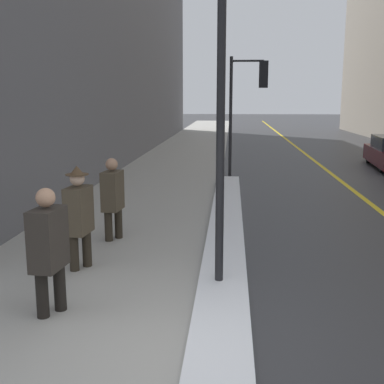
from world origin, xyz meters
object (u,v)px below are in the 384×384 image
object	(u,v)px
traffic_light_near	(250,91)
pedestrian_in_fedora	(79,213)
pedestrian_with_shoulder_bag	(49,246)
lamp_post	(221,78)
pedestrian_trailing	(113,195)

from	to	relation	value
traffic_light_near	pedestrian_in_fedora	bearing A→B (deg)	-107.26
traffic_light_near	pedestrian_with_shoulder_bag	distance (m)	11.91
pedestrian_in_fedora	traffic_light_near	bearing A→B (deg)	168.65
lamp_post	traffic_light_near	size ratio (longest dim) A/B	1.22
pedestrian_in_fedora	pedestrian_trailing	bearing A→B (deg)	-178.82
lamp_post	pedestrian_with_shoulder_bag	size ratio (longest dim) A/B	3.04
lamp_post	pedestrian_with_shoulder_bag	world-z (taller)	lamp_post
traffic_light_near	pedestrian_with_shoulder_bag	bearing A→B (deg)	-104.16
pedestrian_with_shoulder_bag	pedestrian_in_fedora	distance (m)	1.67
pedestrian_in_fedora	pedestrian_trailing	distance (m)	1.66
traffic_light_near	pedestrian_in_fedora	world-z (taller)	traffic_light_near
lamp_post	pedestrian_with_shoulder_bag	bearing A→B (deg)	-153.27
pedestrian_with_shoulder_bag	traffic_light_near	bearing A→B (deg)	171.74
pedestrian_in_fedora	pedestrian_with_shoulder_bag	bearing A→B (deg)	10.94
pedestrian_with_shoulder_bag	pedestrian_trailing	size ratio (longest dim) A/B	1.03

